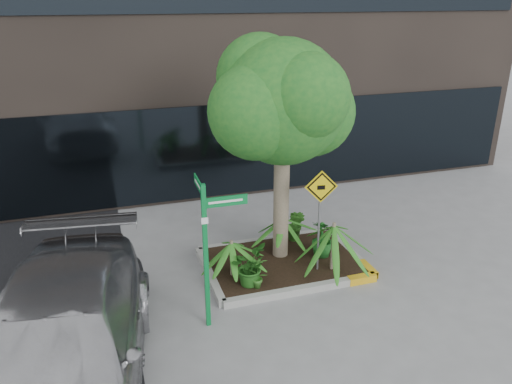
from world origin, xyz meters
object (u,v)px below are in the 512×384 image
object	(u,v)px
parked_car	(58,353)
street_sign_post	(208,240)
tree	(283,102)
cattle_sign	(320,204)

from	to	relation	value
parked_car	street_sign_post	world-z (taller)	street_sign_post
parked_car	tree	bearing A→B (deg)	41.66
street_sign_post	cattle_sign	size ratio (longest dim) A/B	1.24
street_sign_post	cattle_sign	xyz separation A→B (m)	(2.47, 0.91, -0.04)
tree	parked_car	xyz separation A→B (m)	(-4.35, -2.91, -2.64)
tree	cattle_sign	distance (m)	2.12
tree	street_sign_post	distance (m)	3.20
tree	street_sign_post	size ratio (longest dim) A/B	1.80
parked_car	cattle_sign	distance (m)	5.35
tree	street_sign_post	bearing A→B (deg)	-138.32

